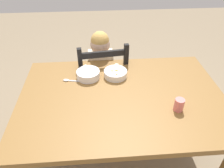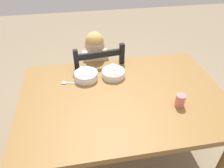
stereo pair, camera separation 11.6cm
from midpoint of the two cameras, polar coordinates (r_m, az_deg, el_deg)
name	(u,v)px [view 2 (the right image)]	position (r m, az deg, el deg)	size (l,w,h in m)	color
ground_plane	(120,157)	(2.03, 0.55, -18.77)	(8.00, 8.00, 0.00)	#87755A
dining_table	(123,104)	(1.55, 0.68, -5.52)	(1.42, 0.97, 0.72)	brown
dining_chair	(98,83)	(2.07, -5.47, 0.13)	(0.46, 0.46, 0.90)	black
child_figure	(96,67)	(1.96, -5.92, 4.36)	(0.32, 0.31, 0.96)	beige
bowl_of_peas	(86,75)	(1.64, -8.88, 2.19)	(0.18, 0.18, 0.06)	white
bowl_of_carrots	(113,73)	(1.66, -1.65, 2.83)	(0.18, 0.18, 0.05)	white
spoon	(67,83)	(1.64, -13.88, 0.23)	(0.14, 0.05, 0.01)	silver
drinking_cup	(180,100)	(1.43, 15.44, -4.27)	(0.06, 0.06, 0.08)	#E2726E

